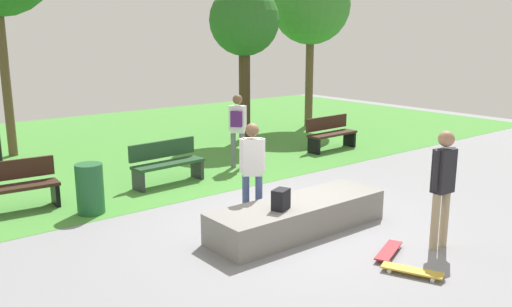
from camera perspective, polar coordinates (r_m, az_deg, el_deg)
The scene contains 15 objects.
ground_plane at distance 9.05m, azimuth 3.77°, elevation -7.57°, with size 28.00×28.00×0.00m, color gray.
grass_lawn at distance 15.76m, azimuth -16.45°, elevation 0.77°, with size 26.60×11.81×0.01m, color #478C38.
concrete_ledge at distance 8.68m, azimuth 4.57°, elevation -6.72°, with size 3.13×0.96×0.50m, color gray.
backpack_on_ledge at distance 8.16m, azimuth 2.69°, elevation -4.95°, with size 0.28×0.20×0.32m, color black.
skater_performing_trick at distance 8.21m, azimuth 19.46°, elevation -2.71°, with size 0.43×0.24×1.78m.
skater_watching at distance 8.83m, azimuth -0.40°, elevation -1.27°, with size 0.38×0.35×1.71m.
skateboard_by_ledge at distance 7.51m, azimuth 16.42°, elevation -11.98°, with size 0.50×0.81×0.08m.
skateboard_spare at distance 8.06m, azimuth 14.06°, elevation -10.10°, with size 0.82×0.49×0.08m.
park_bench_far_right at distance 14.73m, azimuth 8.02°, elevation 2.26°, with size 1.62×0.53×0.91m.
park_bench_near_lamppost at distance 10.48m, azimuth -24.86°, elevation -3.14°, with size 1.63×0.59×0.91m.
park_bench_by_oak at distance 11.42m, azimuth -9.57°, elevation -0.88°, with size 1.63×0.57×0.91m.
tree_young_birch at distance 18.28m, azimuth 5.92°, elevation 15.55°, with size 2.62×2.62×5.38m.
tree_leaning_ash at distance 15.73m, azimuth -1.27°, elevation 13.84°, with size 2.03×2.03×4.52m.
trash_bin at distance 9.86m, azimuth -17.41°, elevation -3.65°, with size 0.48×0.48×0.91m, color #1E592D.
pedestrian_with_backpack at distance 12.47m, azimuth -2.00°, elevation 3.16°, with size 0.45×0.44×1.76m.
Camera 1 is at (-5.75, -6.24, 3.15)m, focal length 37.22 mm.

